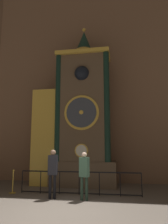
{
  "coord_description": "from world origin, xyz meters",
  "views": [
    {
      "loc": [
        1.81,
        -6.5,
        1.89
      ],
      "look_at": [
        -0.21,
        4.88,
        3.81
      ],
      "focal_mm": 35.0,
      "sensor_mm": 36.0,
      "label": 1
    }
  ],
  "objects": [
    {
      "name": "railing_fence",
      "position": [
        -0.03,
        2.72,
        0.53
      ],
      "size": [
        5.08,
        0.05,
        0.94
      ],
      "color": "black",
      "rests_on": "ground_plane"
    },
    {
      "name": "visitor_near",
      "position": [
        -0.9,
        1.83,
        1.11
      ],
      "size": [
        0.35,
        0.24,
        1.83
      ],
      "rotation": [
        0.0,
        0.0,
        0.05
      ],
      "color": "black",
      "rests_on": "ground_plane"
    },
    {
      "name": "stanchion_post",
      "position": [
        -2.89,
        2.52,
        0.31
      ],
      "size": [
        0.28,
        0.28,
        0.98
      ],
      "color": "#B28E33",
      "rests_on": "ground_plane"
    },
    {
      "name": "visitor_far",
      "position": [
        0.35,
        1.79,
        1.05
      ],
      "size": [
        0.39,
        0.32,
        1.74
      ],
      "rotation": [
        0.0,
        0.0,
        -0.32
      ],
      "color": "#213427",
      "rests_on": "ground_plane"
    },
    {
      "name": "ground_plane",
      "position": [
        0.0,
        0.0,
        0.0
      ],
      "size": [
        28.0,
        28.0,
        0.0
      ],
      "primitive_type": "plane",
      "color": "brown"
    },
    {
      "name": "cathedral_back_wall",
      "position": [
        -0.09,
        6.21,
        7.37
      ],
      "size": [
        24.0,
        0.32,
        14.76
      ],
      "color": "#846047",
      "rests_on": "ground_plane"
    },
    {
      "name": "clock_tower",
      "position": [
        -0.62,
        4.85,
        3.43
      ],
      "size": [
        4.38,
        1.83,
        8.69
      ],
      "color": "brown",
      "rests_on": "ground_plane"
    }
  ]
}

